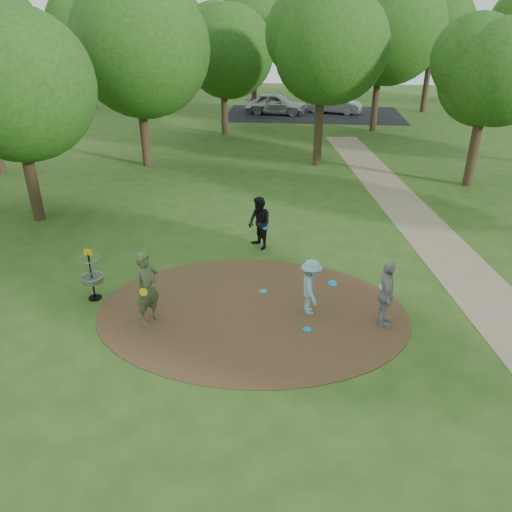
{
  "coord_description": "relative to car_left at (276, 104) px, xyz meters",
  "views": [
    {
      "loc": [
        1.16,
        -11.42,
        7.25
      ],
      "look_at": [
        0.0,
        1.2,
        1.1
      ],
      "focal_mm": 35.0,
      "sensor_mm": 36.0,
      "label": 1
    }
  ],
  "objects": [
    {
      "name": "parking_lot",
      "position": [
        3.05,
        0.31,
        -0.81
      ],
      "size": [
        14.0,
        8.0,
        0.01
      ],
      "primitive_type": "cube",
      "color": "black",
      "rests_on": "ground"
    },
    {
      "name": "disc_ground_cyan",
      "position": [
        1.27,
        -28.6,
        -0.79
      ],
      "size": [
        0.22,
        0.22,
        0.02
      ],
      "primitive_type": "cylinder",
      "color": "#17A1B8",
      "rests_on": "dirt_clearing"
    },
    {
      "name": "car_right",
      "position": [
        4.66,
        0.9,
        -0.08
      ],
      "size": [
        4.7,
        2.66,
        1.47
      ],
      "primitive_type": "imported",
      "rotation": [
        0.0,
        0.0,
        1.31
      ],
      "color": "#9A9BA1",
      "rests_on": "ground"
    },
    {
      "name": "disc_ground_blue",
      "position": [
        2.53,
        -30.44,
        -0.79
      ],
      "size": [
        0.22,
        0.22,
        0.02
      ],
      "primitive_type": "cylinder",
      "color": "#0C89CF",
      "rests_on": "dirt_clearing"
    },
    {
      "name": "disc_golf_basket",
      "position": [
        -3.45,
        -29.39,
        0.06
      ],
      "size": [
        0.63,
        0.63,
        1.54
      ],
      "color": "black",
      "rests_on": "ground"
    },
    {
      "name": "car_left",
      "position": [
        0.0,
        0.0,
        0.0
      ],
      "size": [
        5.04,
        2.64,
        1.64
      ],
      "primitive_type": "imported",
      "rotation": [
        0.0,
        0.0,
        1.42
      ],
      "color": "#A2A6A9",
      "rests_on": "ground"
    },
    {
      "name": "player_observer_with_disc",
      "position": [
        -1.56,
        -30.37,
        0.17
      ],
      "size": [
        0.81,
        0.86,
        1.97
      ],
      "color": "#4C5D36",
      "rests_on": "ground"
    },
    {
      "name": "tree_ring",
      "position": [
        2.44,
        -19.73,
        4.53
      ],
      "size": [
        37.09,
        45.61,
        9.75
      ],
      "color": "#332316",
      "rests_on": "ground"
    },
    {
      "name": "ground",
      "position": [
        1.05,
        -29.69,
        -0.82
      ],
      "size": [
        100.0,
        100.0,
        0.0
      ],
      "primitive_type": "plane",
      "color": "#2D5119",
      "rests_on": "ground"
    },
    {
      "name": "player_walking_with_disc",
      "position": [
        0.9,
        -25.55,
        0.09
      ],
      "size": [
        1.07,
        1.12,
        1.81
      ],
      "color": "black",
      "rests_on": "ground"
    },
    {
      "name": "player_throwing_with_disc",
      "position": [
        2.6,
        -29.57,
        -0.04
      ],
      "size": [
        1.06,
        1.1,
        1.56
      ],
      "color": "#7DB4BA",
      "rests_on": "ground"
    },
    {
      "name": "footpath",
      "position": [
        7.55,
        -27.69,
        -0.81
      ],
      "size": [
        7.55,
        39.89,
        0.01
      ],
      "primitive_type": "cube",
      "rotation": [
        0.0,
        0.0,
        0.14
      ],
      "color": "#8C7A5B",
      "rests_on": "ground"
    },
    {
      "name": "player_waiting_with_disc",
      "position": [
        4.48,
        -29.97,
        0.07
      ],
      "size": [
        0.44,
        1.05,
        1.78
      ],
      "color": "#979699",
      "rests_on": "ground"
    },
    {
      "name": "dirt_clearing",
      "position": [
        1.05,
        -29.69,
        -0.81
      ],
      "size": [
        8.4,
        8.4,
        0.02
      ],
      "primitive_type": "cylinder",
      "color": "#47301C",
      "rests_on": "ground"
    }
  ]
}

